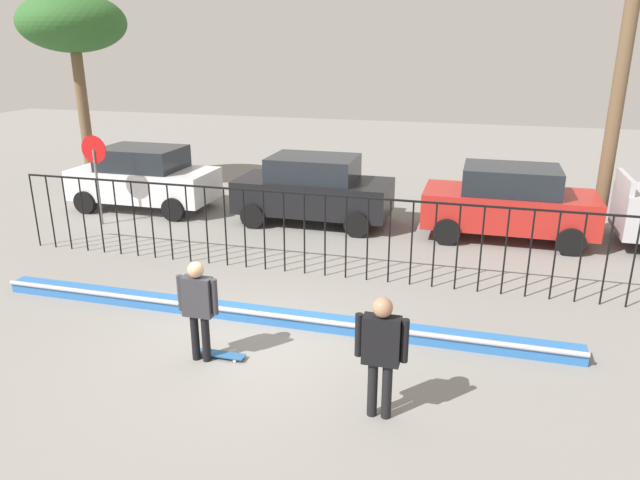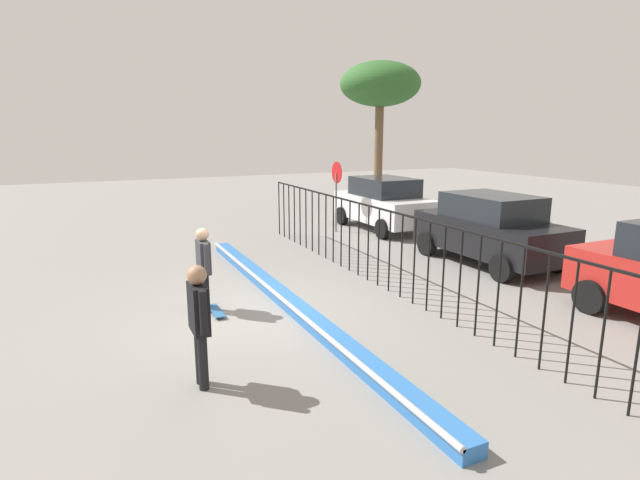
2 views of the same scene
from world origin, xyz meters
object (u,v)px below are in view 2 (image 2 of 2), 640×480
parked_car_white (384,203)px  stop_sign (336,187)px  skateboarder (204,262)px  camera_operator (199,315)px  parked_car_black (490,229)px  skateboard (216,311)px  palm_tree_short (380,86)px

parked_car_white → stop_sign: (-0.34, -1.78, 0.64)m
skateboarder → parked_car_white: 9.72m
camera_operator → parked_car_black: parked_car_black is taller
skateboard → stop_sign: size_ratio=0.32×
stop_sign → skateboard: bearing=-42.9°
skateboarder → palm_tree_short: 13.66m
skateboard → parked_car_white: parked_car_white is taller
skateboarder → parked_car_black: bearing=105.0°
parked_car_white → parked_car_black: 5.37m
parked_car_black → stop_sign: bearing=-165.8°
skateboarder → palm_tree_short: bearing=145.2°
parked_car_white → palm_tree_short: palm_tree_short is taller
skateboarder → camera_operator: (3.04, -0.72, 0.05)m
camera_operator → palm_tree_short: (-11.87, 10.19, 4.31)m
parked_car_white → stop_sign: stop_sign is taller
camera_operator → stop_sign: (-9.12, 6.78, 0.55)m
camera_operator → parked_car_white: (-8.79, 8.57, -0.10)m
stop_sign → camera_operator: bearing=-36.6°
skateboard → parked_car_black: 7.76m
camera_operator → stop_sign: bearing=-10.4°
camera_operator → parked_car_black: bearing=-42.0°
palm_tree_short → skateboarder: bearing=-47.0°
parked_car_white → stop_sign: bearing=-104.4°
parked_car_white → palm_tree_short: size_ratio=0.67×
stop_sign → parked_car_black: bearing=17.1°
stop_sign → skateboarder: bearing=-44.9°
skateboarder → stop_sign: bearing=147.3°
skateboard → parked_car_white: size_ratio=0.19×
skateboard → parked_car_white: (-6.03, 7.70, 0.91)m
palm_tree_short → camera_operator: bearing=-40.7°
parked_car_white → parked_car_black: bearing=-4.0°
parked_car_white → stop_sign: size_ratio=1.72×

